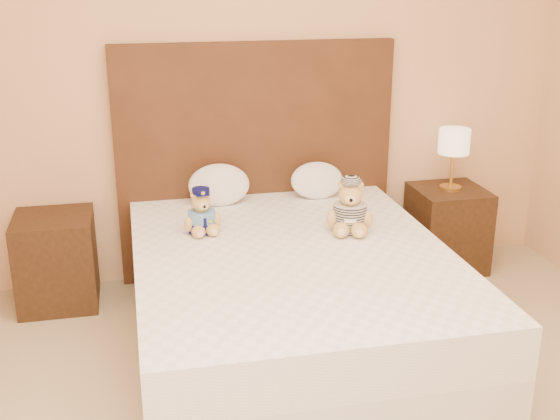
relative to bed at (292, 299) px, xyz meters
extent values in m
cube|color=tan|center=(0.00, 1.05, 1.07)|extent=(4.00, 0.04, 2.70)
cube|color=white|center=(0.00, 0.00, -0.13)|extent=(1.60, 2.00, 0.30)
cube|color=white|center=(0.00, 0.00, 0.15)|extent=(1.60, 2.00, 0.25)
cube|color=#472715|center=(0.00, 1.01, 0.47)|extent=(1.75, 0.08, 1.50)
cube|color=#3C2213|center=(-1.25, 0.80, 0.00)|extent=(0.45, 0.45, 0.55)
cube|color=#3C2213|center=(1.25, 0.80, 0.00)|extent=(0.45, 0.45, 0.55)
cylinder|color=gold|center=(1.25, 0.80, 0.28)|extent=(0.14, 0.14, 0.02)
cylinder|color=gold|center=(1.25, 0.80, 0.41)|extent=(0.02, 0.02, 0.26)
cylinder|color=#F7EBC1|center=(1.25, 0.80, 0.59)|extent=(0.20, 0.20, 0.16)
ellipsoid|color=white|center=(-0.26, 0.83, 0.41)|extent=(0.37, 0.24, 0.26)
ellipsoid|color=white|center=(0.35, 0.83, 0.39)|extent=(0.34, 0.22, 0.24)
camera|label=1|loc=(-0.78, -3.23, 1.65)|focal=45.00mm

